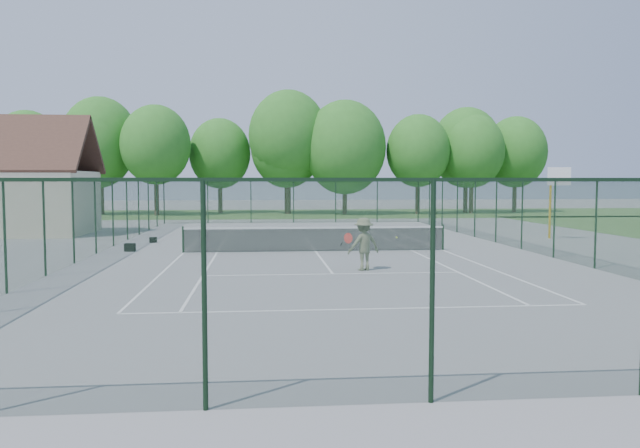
{
  "coord_description": "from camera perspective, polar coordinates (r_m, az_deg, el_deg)",
  "views": [
    {
      "loc": [
        -2.26,
        -26.04,
        2.99
      ],
      "look_at": [
        0.0,
        -2.0,
        1.3
      ],
      "focal_mm": 35.0,
      "sensor_mm": 36.0,
      "label": 1
    }
  ],
  "objects": [
    {
      "name": "ground",
      "position": [
        26.31,
        -0.41,
        -2.52
      ],
      "size": [
        140.0,
        140.0,
        0.0
      ],
      "primitive_type": "plane",
      "color": "gray",
      "rests_on": "ground"
    },
    {
      "name": "grass_far",
      "position": [
        56.16,
        -3.05,
        0.95
      ],
      "size": [
        80.0,
        16.0,
        0.01
      ],
      "primitive_type": "cube",
      "color": "#497634",
      "rests_on": "ground"
    },
    {
      "name": "court_lines",
      "position": [
        26.31,
        -0.41,
        -2.51
      ],
      "size": [
        11.05,
        23.85,
        0.01
      ],
      "color": "white",
      "rests_on": "ground"
    },
    {
      "name": "tennis_net",
      "position": [
        26.25,
        -0.41,
        -1.27
      ],
      "size": [
        11.08,
        0.08,
        1.1
      ],
      "color": "black",
      "rests_on": "ground"
    },
    {
      "name": "fence_enclosure",
      "position": [
        26.18,
        -0.41,
        0.87
      ],
      "size": [
        18.05,
        36.05,
        3.02
      ],
      "color": "#1D3B25",
      "rests_on": "ground"
    },
    {
      "name": "utility_building",
      "position": [
        38.57,
        -26.3,
        3.78
      ],
      "size": [
        8.6,
        6.27,
        6.63
      ],
      "color": "beige",
      "rests_on": "ground"
    },
    {
      "name": "tree_line_far",
      "position": [
        56.17,
        -3.08,
        7.06
      ],
      "size": [
        39.4,
        6.4,
        9.7
      ],
      "color": "#432F20",
      "rests_on": "ground"
    },
    {
      "name": "basketball_goal",
      "position": [
        33.72,
        20.7,
        3.03
      ],
      "size": [
        1.2,
        1.43,
        3.65
      ],
      "color": "gold",
      "rests_on": "ground"
    },
    {
      "name": "sports_bag_a",
      "position": [
        27.49,
        -16.99,
        -2.06
      ],
      "size": [
        0.46,
        0.31,
        0.34
      ],
      "primitive_type": "cube",
      "rotation": [
        0.0,
        0.0,
        -0.13
      ],
      "color": "black",
      "rests_on": "ground"
    },
    {
      "name": "sports_bag_b",
      "position": [
        31.03,
        -15.01,
        -1.41
      ],
      "size": [
        0.39,
        0.3,
        0.27
      ],
      "primitive_type": "cube",
      "rotation": [
        0.0,
        0.0,
        0.3
      ],
      "color": "black",
      "rests_on": "ground"
    },
    {
      "name": "tennis_player",
      "position": [
        20.77,
        4.02,
        -1.84
      ],
      "size": [
        2.09,
        0.98,
        1.76
      ],
      "color": "#5F6449",
      "rests_on": "ground"
    }
  ]
}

